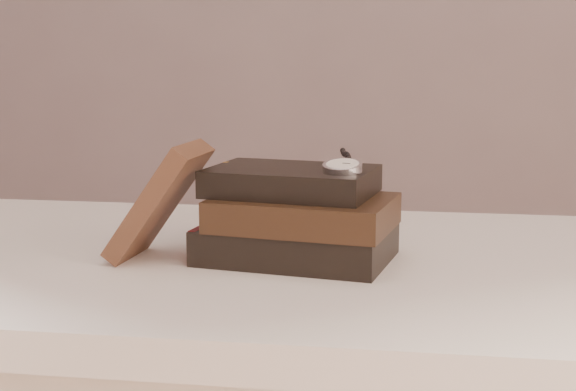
# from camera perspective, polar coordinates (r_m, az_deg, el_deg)

# --- Properties ---
(table) EXTENTS (1.00, 0.60, 0.75)m
(table) POSITION_cam_1_polar(r_m,az_deg,el_deg) (1.05, -0.89, -8.89)
(table) COLOR silver
(table) RESTS_ON ground
(book_stack) EXTENTS (0.23, 0.18, 0.11)m
(book_stack) POSITION_cam_1_polar(r_m,az_deg,el_deg) (0.99, 0.64, -1.47)
(book_stack) COLOR black
(book_stack) RESTS_ON table
(journal) EXTENTS (0.11, 0.10, 0.14)m
(journal) POSITION_cam_1_polar(r_m,az_deg,el_deg) (1.00, -8.53, -0.37)
(journal) COLOR #3B2217
(journal) RESTS_ON table
(pocket_watch) EXTENTS (0.05, 0.15, 0.02)m
(pocket_watch) POSITION_cam_1_polar(r_m,az_deg,el_deg) (0.96, 3.65, 2.01)
(pocket_watch) COLOR silver
(pocket_watch) RESTS_ON book_stack
(eyeglasses) EXTENTS (0.10, 0.12, 0.04)m
(eyeglasses) POSITION_cam_1_polar(r_m,az_deg,el_deg) (1.08, -2.04, 0.07)
(eyeglasses) COLOR silver
(eyeglasses) RESTS_ON book_stack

